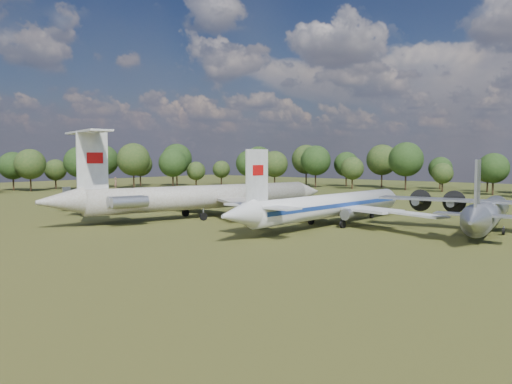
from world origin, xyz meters
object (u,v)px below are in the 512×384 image
Objects in this scene: il62_airliner at (205,201)px; person_on_il62 at (116,183)px; tu104_jet at (331,210)px; small_prop_northwest at (89,203)px; an12_transport at (487,217)px; small_prop_west at (101,207)px.

il62_airliner is 33.41× the size of person_on_il62.
tu104_jet is 50.61m from small_prop_northwest.
tu104_jet is (21.74, 4.84, -0.38)m from il62_airliner.
an12_transport is 71.90m from small_prop_northwest.
an12_transport is at bearing 32.22° from il62_airliner.
person_on_il62 reaches higher than small_prop_west.
an12_transport is 2.13× the size of small_prop_west.
il62_airliner is 21.11m from small_prop_west.
small_prop_west is 9.23× the size of person_on_il62.
an12_transport is (20.17, 7.39, -0.20)m from tu104_jet.
il62_airliner is 22.27m from tu104_jet.
il62_airliner is at bearing -164.68° from tu104_jet.
tu104_jet reaches higher than small_prop_northwest.
an12_transport reaches higher than small_prop_northwest.
person_on_il62 is at bearing -158.03° from an12_transport.
il62_airliner reaches higher than small_prop_northwest.
il62_airliner is 3.54× the size of small_prop_northwest.
an12_transport is at bearing -109.41° from person_on_il62.
person_on_il62 is (-25.99, -19.74, 3.99)m from tu104_jet.
person_on_il62 is at bearing -20.80° from small_prop_west.
an12_transport is 53.70m from person_on_il62.
il62_airliner is 1.18× the size of tu104_jet.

